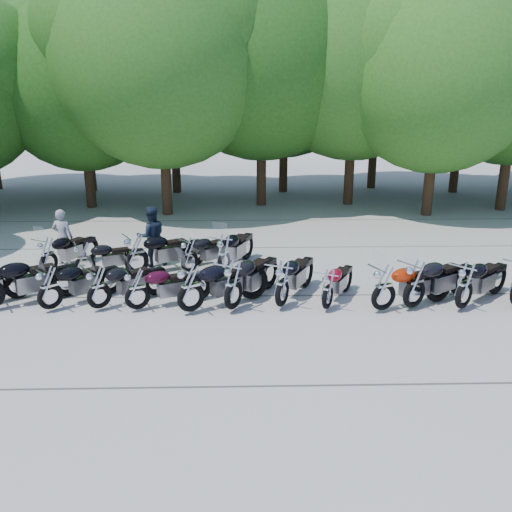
{
  "coord_description": "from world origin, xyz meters",
  "views": [
    {
      "loc": [
        -0.33,
        -11.74,
        5.22
      ],
      "look_at": [
        0.0,
        1.5,
        1.1
      ],
      "focal_mm": 38.0,
      "sensor_mm": 36.0,
      "label": 1
    }
  ],
  "objects_px": {
    "motorcycle_2": "(49,287)",
    "motorcycle_16": "(136,253)",
    "motorcycle_11": "(465,284)",
    "motorcycle_18": "(224,253)",
    "motorcycle_7": "(282,283)",
    "motorcycle_14": "(48,254)",
    "motorcycle_6": "(233,284)",
    "motorcycle_3": "(99,286)",
    "motorcycle_15": "(84,258)",
    "motorcycle_5": "(191,286)",
    "motorcycle_4": "(137,288)",
    "motorcycle_9": "(384,286)",
    "rider_0": "(63,237)",
    "rider_1": "(152,236)",
    "motorcycle_8": "(328,288)",
    "motorcycle_10": "(415,283)",
    "motorcycle_17": "(189,254)"
  },
  "relations": [
    {
      "from": "motorcycle_2",
      "to": "motorcycle_4",
      "type": "distance_m",
      "value": 2.11
    },
    {
      "from": "motorcycle_3",
      "to": "motorcycle_5",
      "type": "height_order",
      "value": "motorcycle_5"
    },
    {
      "from": "motorcycle_11",
      "to": "rider_0",
      "type": "relative_size",
      "value": 1.4
    },
    {
      "from": "motorcycle_2",
      "to": "motorcycle_16",
      "type": "bearing_deg",
      "value": -76.1
    },
    {
      "from": "motorcycle_5",
      "to": "motorcycle_14",
      "type": "height_order",
      "value": "motorcycle_5"
    },
    {
      "from": "motorcycle_4",
      "to": "motorcycle_5",
      "type": "xyz_separation_m",
      "value": [
        1.31,
        -0.19,
        0.09
      ]
    },
    {
      "from": "motorcycle_7",
      "to": "motorcycle_14",
      "type": "relative_size",
      "value": 1.06
    },
    {
      "from": "motorcycle_3",
      "to": "motorcycle_15",
      "type": "height_order",
      "value": "motorcycle_3"
    },
    {
      "from": "motorcycle_14",
      "to": "motorcycle_15",
      "type": "relative_size",
      "value": 1.1
    },
    {
      "from": "rider_0",
      "to": "rider_1",
      "type": "distance_m",
      "value": 2.74
    },
    {
      "from": "motorcycle_6",
      "to": "motorcycle_18",
      "type": "distance_m",
      "value": 2.58
    },
    {
      "from": "motorcycle_15",
      "to": "motorcycle_7",
      "type": "bearing_deg",
      "value": -135.93
    },
    {
      "from": "motorcycle_11",
      "to": "motorcycle_16",
      "type": "distance_m",
      "value": 8.86
    },
    {
      "from": "motorcycle_3",
      "to": "motorcycle_17",
      "type": "relative_size",
      "value": 1.02
    },
    {
      "from": "motorcycle_11",
      "to": "motorcycle_15",
      "type": "xyz_separation_m",
      "value": [
        -9.89,
        2.69,
        -0.11
      ]
    },
    {
      "from": "motorcycle_3",
      "to": "motorcycle_8",
      "type": "xyz_separation_m",
      "value": [
        5.55,
        -0.15,
        -0.04
      ]
    },
    {
      "from": "motorcycle_3",
      "to": "motorcycle_4",
      "type": "xyz_separation_m",
      "value": [
        0.94,
        -0.08,
        -0.02
      ]
    },
    {
      "from": "motorcycle_9",
      "to": "motorcycle_6",
      "type": "bearing_deg",
      "value": 64.33
    },
    {
      "from": "motorcycle_16",
      "to": "motorcycle_18",
      "type": "distance_m",
      "value": 2.51
    },
    {
      "from": "motorcycle_18",
      "to": "rider_0",
      "type": "bearing_deg",
      "value": 7.41
    },
    {
      "from": "motorcycle_11",
      "to": "motorcycle_15",
      "type": "height_order",
      "value": "motorcycle_11"
    },
    {
      "from": "motorcycle_3",
      "to": "motorcycle_4",
      "type": "bearing_deg",
      "value": -135.27
    },
    {
      "from": "motorcycle_16",
      "to": "motorcycle_17",
      "type": "distance_m",
      "value": 1.51
    },
    {
      "from": "motorcycle_9",
      "to": "motorcycle_10",
      "type": "xyz_separation_m",
      "value": [
        0.78,
        0.14,
        0.04
      ]
    },
    {
      "from": "motorcycle_2",
      "to": "motorcycle_10",
      "type": "distance_m",
      "value": 8.84
    },
    {
      "from": "motorcycle_7",
      "to": "motorcycle_16",
      "type": "relative_size",
      "value": 0.97
    },
    {
      "from": "motorcycle_14",
      "to": "motorcycle_15",
      "type": "distance_m",
      "value": 1.11
    },
    {
      "from": "motorcycle_8",
      "to": "motorcycle_9",
      "type": "height_order",
      "value": "motorcycle_9"
    },
    {
      "from": "motorcycle_11",
      "to": "motorcycle_15",
      "type": "bearing_deg",
      "value": 34.37
    },
    {
      "from": "rider_0",
      "to": "motorcycle_6",
      "type": "bearing_deg",
      "value": 152.66
    },
    {
      "from": "motorcycle_4",
      "to": "motorcycle_6",
      "type": "xyz_separation_m",
      "value": [
        2.32,
        -0.06,
        0.11
      ]
    },
    {
      "from": "motorcycle_11",
      "to": "motorcycle_18",
      "type": "bearing_deg",
      "value": 25.38
    },
    {
      "from": "motorcycle_15",
      "to": "rider_0",
      "type": "relative_size",
      "value": 1.19
    },
    {
      "from": "motorcycle_11",
      "to": "motorcycle_4",
      "type": "bearing_deg",
      "value": 48.51
    },
    {
      "from": "motorcycle_8",
      "to": "motorcycle_9",
      "type": "xyz_separation_m",
      "value": [
        1.33,
        -0.15,
        0.09
      ]
    },
    {
      "from": "motorcycle_3",
      "to": "motorcycle_15",
      "type": "distance_m",
      "value": 2.66
    },
    {
      "from": "motorcycle_3",
      "to": "motorcycle_5",
      "type": "relative_size",
      "value": 0.89
    },
    {
      "from": "motorcycle_7",
      "to": "motorcycle_14",
      "type": "xyz_separation_m",
      "value": [
        -6.57,
        2.63,
        -0.04
      ]
    },
    {
      "from": "motorcycle_14",
      "to": "motorcycle_15",
      "type": "xyz_separation_m",
      "value": [
        1.09,
        -0.18,
        -0.06
      ]
    },
    {
      "from": "motorcycle_6",
      "to": "motorcycle_18",
      "type": "xyz_separation_m",
      "value": [
        -0.31,
        2.57,
        -0.02
      ]
    },
    {
      "from": "motorcycle_5",
      "to": "rider_0",
      "type": "bearing_deg",
      "value": 14.31
    },
    {
      "from": "motorcycle_4",
      "to": "motorcycle_16",
      "type": "xyz_separation_m",
      "value": [
        -0.49,
        2.62,
        0.09
      ]
    },
    {
      "from": "motorcycle_3",
      "to": "motorcycle_14",
      "type": "relative_size",
      "value": 0.98
    },
    {
      "from": "motorcycle_3",
      "to": "motorcycle_7",
      "type": "relative_size",
      "value": 0.92
    },
    {
      "from": "motorcycle_6",
      "to": "motorcycle_16",
      "type": "height_order",
      "value": "motorcycle_6"
    },
    {
      "from": "motorcycle_6",
      "to": "motorcycle_7",
      "type": "height_order",
      "value": "motorcycle_6"
    },
    {
      "from": "motorcycle_16",
      "to": "motorcycle_6",
      "type": "bearing_deg",
      "value": -162.82
    },
    {
      "from": "motorcycle_7",
      "to": "motorcycle_8",
      "type": "height_order",
      "value": "motorcycle_7"
    },
    {
      "from": "motorcycle_9",
      "to": "motorcycle_14",
      "type": "relative_size",
      "value": 1.05
    },
    {
      "from": "motorcycle_6",
      "to": "motorcycle_15",
      "type": "height_order",
      "value": "motorcycle_6"
    }
  ]
}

